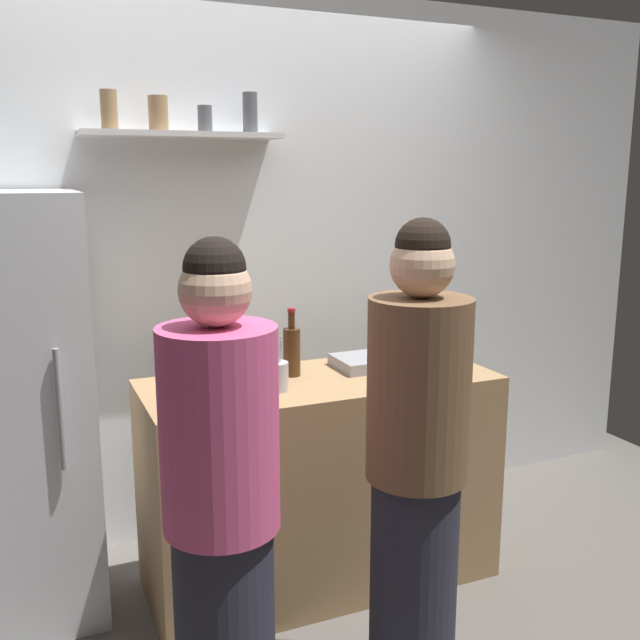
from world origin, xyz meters
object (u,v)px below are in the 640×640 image
Objects in this scene: water_bottle_plastic at (242,374)px; refrigerator at (13,409)px; wine_bottle_amber_glass at (292,350)px; utensil_holder at (276,376)px; wine_bottle_green_glass at (211,370)px; baking_pan at (374,361)px; person_pink_top at (222,516)px; person_brown_jacket at (416,466)px.

refrigerator is at bearing 148.35° from water_bottle_plastic.
refrigerator reaches higher than water_bottle_plastic.
refrigerator is 5.83× the size of wine_bottle_amber_glass.
refrigerator is 1.13m from wine_bottle_amber_glass.
wine_bottle_green_glass is at bearing -174.18° from utensil_holder.
wine_bottle_amber_glass reaches higher than baking_pan.
wine_bottle_amber_glass is at bearing 105.56° from person_pink_top.
utensil_holder is 0.23m from wine_bottle_amber_glass.
person_brown_jacket is (0.27, -0.63, -0.17)m from utensil_holder.
wine_bottle_green_glass is 0.45m from wine_bottle_amber_glass.
wine_bottle_amber_glass is (0.13, 0.18, 0.05)m from utensil_holder.
person_brown_jacket is at bearing -67.25° from utensil_holder.
person_pink_top is at bearing -15.79° from person_brown_jacket.
utensil_holder is 0.21m from water_bottle_plastic.
wine_bottle_green_glass reaches higher than water_bottle_plastic.
person_brown_jacket reaches higher than wine_bottle_green_glass.
person_brown_jacket reaches higher than water_bottle_plastic.
refrigerator is 5.17× the size of wine_bottle_green_glass.
wine_bottle_green_glass is 1.13× the size of wine_bottle_amber_glass.
person_brown_jacket is at bearing -107.46° from baking_pan.
wine_bottle_green_glass is 0.21× the size of person_pink_top.
wine_bottle_amber_glass is at bearing 42.42° from water_bottle_plastic.
wine_bottle_amber_glass is 1.05m from person_pink_top.
wine_bottle_green_glass is at bearing 125.35° from person_pink_top.
water_bottle_plastic is at bearing -137.58° from wine_bottle_amber_glass.
person_brown_jacket reaches higher than wine_bottle_amber_glass.
person_pink_top reaches higher than wine_bottle_green_glass.
refrigerator is 7.75× the size of utensil_holder.
wine_bottle_green_glass is at bearing 142.24° from water_bottle_plastic.
baking_pan is at bearing -8.48° from refrigerator.
water_bottle_plastic is (-0.30, -0.28, 0.00)m from wine_bottle_amber_glass.
person_pink_top reaches higher than utensil_holder.
baking_pan is 0.21× the size of person_pink_top.
wine_bottle_green_glass is (0.70, -0.41, 0.19)m from refrigerator.
utensil_holder is at bearing -87.23° from person_brown_jacket.
water_bottle_plastic is 0.68m from person_pink_top.
utensil_holder is at bearing -162.18° from baking_pan.
utensil_holder is at bearing -21.87° from refrigerator.
utensil_holder is at bearing -127.08° from wine_bottle_amber_glass.
baking_pan is at bearing 13.85° from wine_bottle_green_glass.
person_brown_jacket is 1.02× the size of person_pink_top.
person_brown_jacket is (0.53, -0.61, -0.24)m from wine_bottle_green_glass.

